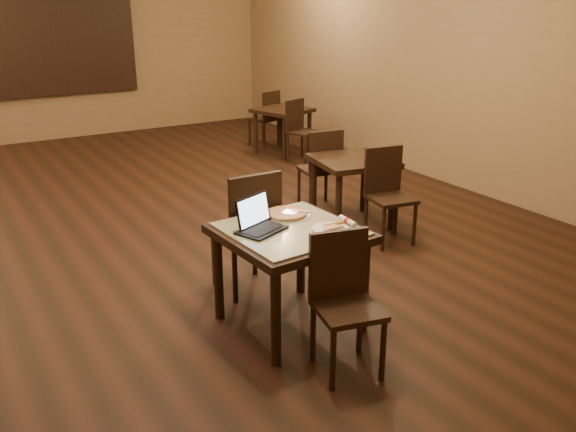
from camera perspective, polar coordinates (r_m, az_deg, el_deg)
ground at (r=6.43m, az=-13.54°, el=-1.60°), size 10.00×10.00×0.00m
wall_back at (r=10.92m, az=-22.93°, el=14.24°), size 8.00×0.02×3.00m
wall_right at (r=8.17m, az=13.86°, el=13.76°), size 0.02×10.00×3.00m
mural at (r=10.97m, az=-20.29°, el=14.85°), size 2.34×0.05×1.64m
tiled_table at (r=4.32m, az=0.18°, el=-2.42°), size 0.98×0.98×0.76m
chair_main_near at (r=3.92m, az=5.22°, el=-7.27°), size 0.47×0.47×0.91m
chair_main_far at (r=4.84m, az=-3.62°, el=-0.93°), size 0.45×0.45×1.03m
laptop at (r=4.25m, az=-2.85°, el=-0.48°), size 0.39×0.37×0.23m
plate at (r=4.25m, az=3.98°, el=-1.22°), size 0.26×0.26×0.01m
pizza_slice at (r=4.25m, az=3.98°, el=-1.03°), size 0.20×0.20×0.02m
pizza_pan at (r=4.53m, az=-0.13°, el=0.12°), size 0.35×0.35×0.01m
pizza_whole at (r=4.53m, az=-0.13°, el=0.28°), size 0.31×0.31×0.02m
spatula at (r=4.52m, az=0.22°, el=0.37°), size 0.23×0.26×0.01m
napkin_roll at (r=4.38m, az=5.60°, el=-0.46°), size 0.05×0.19×0.04m
other_table_a at (r=9.39m, az=-0.52°, el=9.32°), size 0.92×0.92×0.68m
other_table_a_chair_near at (r=8.96m, az=1.09°, el=8.35°), size 0.48×0.48×0.89m
other_table_a_chair_far at (r=9.86m, az=-1.98°, el=9.41°), size 0.48×0.48×0.89m
other_table_c at (r=6.39m, az=6.08°, el=4.34°), size 0.88×0.88×0.72m
other_table_c_chair_near at (r=6.02m, az=9.28°, el=2.48°), size 0.46×0.46×0.93m
other_table_c_chair_far at (r=6.82m, az=3.20°, el=4.80°), size 0.46×0.46×0.93m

